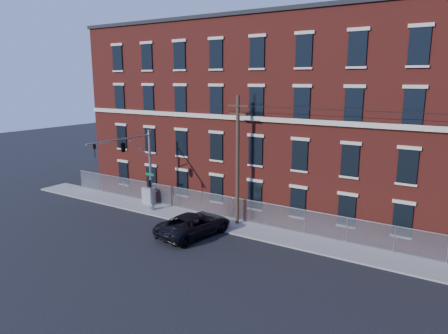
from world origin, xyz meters
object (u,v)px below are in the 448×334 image
utility_pole_near (238,158)px  utility_cabinet (149,196)px  pickup_truck (194,224)px  traffic_signal_mast (130,154)px

utility_pole_near → utility_cabinet: (-9.46, 0.09, -4.47)m
pickup_truck → utility_pole_near: bearing=-102.4°
utility_cabinet → utility_pole_near: bearing=5.2°
traffic_signal_mast → pickup_truck: bearing=-2.3°
utility_pole_near → utility_cabinet: size_ratio=6.67×
pickup_truck → utility_cabinet: 8.79m
traffic_signal_mast → utility_cabinet: traffic_signal_mast is taller
traffic_signal_mast → pickup_truck: traffic_signal_mast is taller
pickup_truck → utility_cabinet: size_ratio=4.03×
traffic_signal_mast → utility_cabinet: 5.90m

